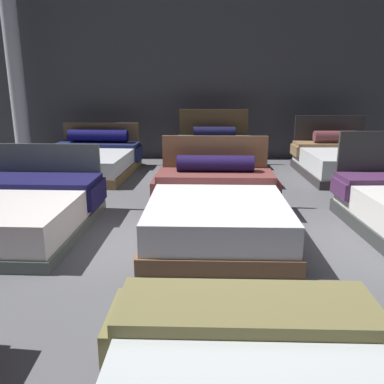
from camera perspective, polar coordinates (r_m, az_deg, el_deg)
The scene contains 8 objects.
ground_plane at distance 4.30m, azimuth 4.26°, elevation -7.16°, with size 18.00×18.00×0.02m, color #5B5B60.
showroom_back_wall at distance 8.92m, azimuth 3.17°, elevation 16.08°, with size 18.00×0.06×3.50m, color #47474C.
bed_3 at distance 4.91m, azimuth -24.04°, elevation -2.58°, with size 1.66×1.99×0.87m.
bed_4 at distance 4.50m, azimuth 3.48°, elevation -2.45°, with size 1.59×2.11×0.97m.
bed_6 at distance 7.62m, azimuth -14.72°, elevation 4.31°, with size 1.77×2.13×0.86m.
bed_7 at distance 7.38m, azimuth 3.35°, elevation 4.87°, with size 1.58×2.11×1.12m.
bed_8 at distance 7.72m, azimuth 20.83°, elevation 4.09°, with size 1.56×2.00×1.01m.
support_pillar at distance 9.08m, azimuth -23.90°, elevation 14.83°, with size 0.31×0.31×3.50m, color silver.
Camera 1 is at (-0.19, -3.97, 1.64)m, focal length 37.26 mm.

